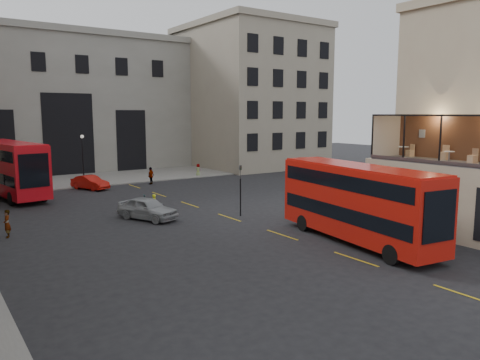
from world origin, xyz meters
TOP-DOWN VIEW (x-y plane):
  - ground at (0.00, 0.00)m, footprint 140.00×140.00m
  - host_frontage at (6.50, 0.00)m, footprint 3.00×11.00m
  - cafe_floor at (6.50, 0.00)m, footprint 3.00×10.00m
  - gateway at (-5.00, 47.99)m, footprint 35.00×10.60m
  - building_right at (20.00, 39.97)m, footprint 16.60×18.60m
  - pavement_far at (-6.00, 38.00)m, footprint 40.00×12.00m
  - traffic_light_near at (-1.00, 12.00)m, footprint 0.16×0.20m
  - street_lamp_b at (-6.00, 34.00)m, footprint 0.36×0.36m
  - bus_near at (0.50, 2.22)m, footprint 4.12×11.74m
  - bus_far at (-13.61, 30.58)m, footprint 4.57×12.88m
  - car_a at (-7.10, 14.92)m, footprint 3.61×5.09m
  - car_b at (-6.37, 30.69)m, footprint 3.03×4.48m
  - bicycle at (-5.78, 19.78)m, footprint 1.87×0.99m
  - cyclist at (-5.96, 16.21)m, footprint 0.51×0.64m
  - pedestrian_b at (-11.57, 39.68)m, footprint 1.42×1.37m
  - pedestrian_c at (0.07, 30.41)m, footprint 1.14×1.01m
  - pedestrian_d at (7.47, 33.18)m, footprint 0.80×0.89m
  - pedestrian_e at (-16.23, 15.16)m, footprint 0.53×0.70m
  - cafe_table_mid at (5.56, -0.28)m, footprint 0.59×0.59m
  - cafe_table_far at (5.71, 3.02)m, footprint 0.66×0.66m
  - cafe_chair_b at (7.14, -0.86)m, footprint 0.52×0.52m
  - cafe_chair_c at (7.52, 1.24)m, footprint 0.48×0.48m
  - cafe_chair_d at (7.61, 3.83)m, footprint 0.50×0.50m

SIDE VIEW (x-z plane):
  - ground at x=0.00m, z-range 0.00..0.00m
  - pavement_far at x=-6.00m, z-range 0.00..0.12m
  - bicycle at x=-5.78m, z-range 0.00..0.94m
  - car_b at x=-6.37m, z-range 0.00..1.40m
  - pedestrian_d at x=7.47m, z-range 0.00..1.52m
  - cyclist at x=-5.96m, z-range 0.00..1.54m
  - car_a at x=-7.10m, z-range 0.00..1.61m
  - pedestrian_e at x=-16.23m, z-range 0.00..1.72m
  - pedestrian_c at x=0.07m, z-range 0.00..1.85m
  - pedestrian_b at x=-11.57m, z-range 0.00..1.94m
  - host_frontage at x=6.50m, z-range 0.00..4.50m
  - street_lamp_b at x=-6.00m, z-range -0.27..5.06m
  - traffic_light_near at x=-1.00m, z-range 0.52..4.32m
  - bus_near at x=0.50m, z-range 0.28..4.87m
  - bus_far at x=-13.61m, z-range 0.31..5.34m
  - cafe_floor at x=6.50m, z-range 4.50..4.60m
  - cafe_chair_d at x=7.61m, z-range 4.43..5.29m
  - cafe_chair_b at x=7.14m, z-range 4.43..5.30m
  - cafe_chair_c at x=7.52m, z-range 4.42..5.36m
  - cafe_table_mid at x=5.56m, z-range 4.72..5.46m
  - cafe_table_far at x=5.71m, z-range 4.73..5.56m
  - gateway at x=-5.00m, z-range 0.39..18.39m
  - building_right at x=20.00m, z-range 0.39..20.39m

